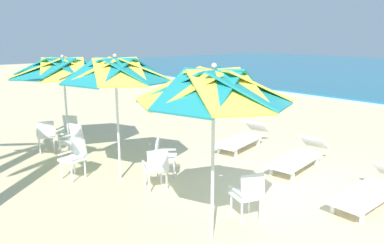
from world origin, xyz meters
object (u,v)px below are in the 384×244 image
Objects in this scene: beach_umbrella_0 at (214,88)px; plastic_chair_1 at (75,156)px; plastic_chair_4 at (73,139)px; plastic_chair_0 at (248,193)px; sun_lounger_1 at (299,156)px; sun_lounger_0 at (371,190)px; beach_umbrella_2 at (63,68)px; plastic_chair_3 at (163,154)px; plastic_chair_2 at (156,166)px; beach_umbrella_1 at (115,71)px; sun_lounger_2 at (243,138)px; plastic_chair_5 at (69,129)px; plastic_chair_6 at (46,134)px.

beach_umbrella_0 is 4.18m from plastic_chair_1.
beach_umbrella_0 is 5.35m from plastic_chair_4.
beach_umbrella_0 is at bearing 7.58° from plastic_chair_1.
plastic_chair_0 is 3.01m from sun_lounger_1.
sun_lounger_0 is at bearing 36.18° from plastic_chair_1.
plastic_chair_1 is 0.33× the size of beach_umbrella_2.
plastic_chair_3 is at bearing -150.92° from sun_lounger_0.
beach_umbrella_2 is (-2.99, -0.86, 1.73)m from plastic_chair_3.
plastic_chair_1 is at bearing -151.03° from plastic_chair_2.
plastic_chair_1 is at bearing -134.41° from beach_umbrella_1.
plastic_chair_1 is 5.06m from sun_lounger_1.
beach_umbrella_0 is 1.19× the size of sun_lounger_2.
plastic_chair_0 is at bearing 4.41° from plastic_chair_5.
plastic_chair_5 is (-0.52, 0.23, -1.73)m from beach_umbrella_2.
plastic_chair_0 is (-0.00, 0.83, -1.81)m from beach_umbrella_0.
plastic_chair_1 is 4.51m from sun_lounger_2.
plastic_chair_3 is 3.18m from sun_lounger_1.
sun_lounger_2 is at bearing 47.67° from plastic_chair_5.
sun_lounger_2 is (0.22, 3.72, -2.04)m from beach_umbrella_1.
beach_umbrella_0 reaches higher than plastic_chair_5.
plastic_chair_0 reaches higher than sun_lounger_1.
sun_lounger_1 is at bearing 41.59° from plastic_chair_4.
plastic_chair_0 is 6.09m from plastic_chair_5.
beach_umbrella_0 is at bearing -0.31° from plastic_chair_4.
beach_umbrella_2 is 1.83m from plastic_chair_6.
sun_lounger_0 is (1.06, 3.01, -2.02)m from beach_umbrella_0.
plastic_chair_3 is at bearing 16.12° from beach_umbrella_2.
plastic_chair_3 is 0.39× the size of sun_lounger_2.
plastic_chair_3 is 2.95m from sun_lounger_2.
plastic_chair_0 reaches higher than sun_lounger_2.
plastic_chair_4 is 1.00× the size of plastic_chair_5.
plastic_chair_0 is 0.39× the size of sun_lounger_2.
beach_umbrella_1 reaches higher than sun_lounger_2.
plastic_chair_2 and plastic_chair_3 have the same top height.
beach_umbrella_1 reaches higher than plastic_chair_4.
sun_lounger_0 is (4.79, 3.50, -0.22)m from plastic_chair_1.
beach_umbrella_2 is at bearing 46.10° from plastic_chair_6.
plastic_chair_2 and plastic_chair_5 have the same top height.
plastic_chair_1 is at bearing -21.87° from plastic_chair_4.
plastic_chair_3 is (-0.52, 0.56, 0.00)m from plastic_chair_2.
plastic_chair_4 is (-1.99, -0.17, -1.82)m from beach_umbrella_1.
sun_lounger_1 is at bearing 58.45° from beach_umbrella_1.
beach_umbrella_2 reaches higher than plastic_chair_5.
plastic_chair_2 is 0.40× the size of sun_lounger_0.
plastic_chair_6 is at bearing -160.46° from plastic_chair_4.
sun_lounger_1 is 1.94m from sun_lounger_2.
beach_umbrella_0 is 2.76m from plastic_chair_2.
beach_umbrella_1 is 1.24× the size of sun_lounger_0.
plastic_chair_2 is (1.69, 0.94, 0.00)m from plastic_chair_1.
plastic_chair_4 reaches higher than sun_lounger_0.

